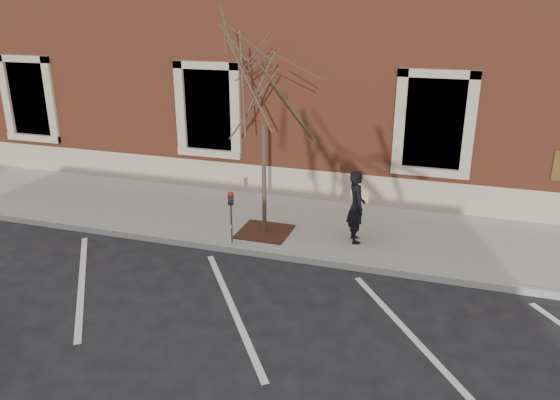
% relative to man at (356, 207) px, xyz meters
% --- Properties ---
extents(ground, '(120.00, 120.00, 0.00)m').
position_rel_man_xyz_m(ground, '(-1.61, -1.06, -0.97)').
color(ground, '#28282B').
rests_on(ground, ground).
extents(sidewalk_near, '(40.00, 3.50, 0.15)m').
position_rel_man_xyz_m(sidewalk_near, '(-1.61, 0.69, -0.89)').
color(sidewalk_near, '#A8A39D').
rests_on(sidewalk_near, ground).
extents(curb_near, '(40.00, 0.12, 0.15)m').
position_rel_man_xyz_m(curb_near, '(-1.61, -1.11, -0.89)').
color(curb_near, '#9E9E99').
rests_on(curb_near, ground).
extents(parking_stripes, '(28.00, 4.40, 0.01)m').
position_rel_man_xyz_m(parking_stripes, '(-1.61, -3.26, -0.96)').
color(parking_stripes, silver).
rests_on(parking_stripes, ground).
extents(building_civic, '(40.00, 8.62, 8.00)m').
position_rel_man_xyz_m(building_civic, '(-1.61, 6.68, 3.03)').
color(building_civic, brown).
rests_on(building_civic, ground).
extents(man, '(0.59, 0.70, 1.63)m').
position_rel_man_xyz_m(man, '(0.00, 0.00, 0.00)').
color(man, black).
rests_on(man, sidewalk_near).
extents(parking_meter, '(0.11, 0.08, 1.19)m').
position_rel_man_xyz_m(parking_meter, '(-2.57, -0.94, 0.01)').
color(parking_meter, '#595B60').
rests_on(parking_meter, sidewalk_near).
extents(tree_grate, '(1.17, 1.17, 0.03)m').
position_rel_man_xyz_m(tree_grate, '(-2.08, -0.16, -0.80)').
color(tree_grate, '#452016').
rests_on(tree_grate, sidewalk_near).
extents(sapling, '(2.76, 2.76, 4.60)m').
position_rel_man_xyz_m(sapling, '(-2.08, -0.16, 2.40)').
color(sapling, '#47382B').
rests_on(sapling, sidewalk_near).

